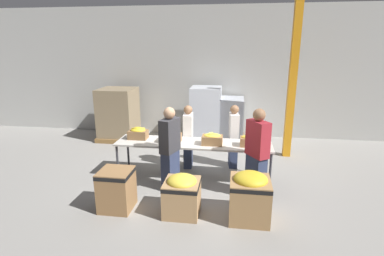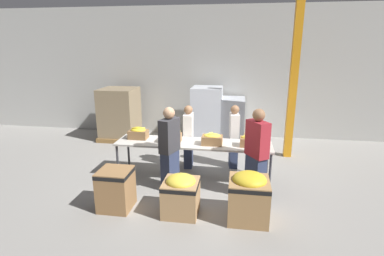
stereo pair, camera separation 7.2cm
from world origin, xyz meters
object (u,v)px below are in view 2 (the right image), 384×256
at_px(donation_bin_2, 249,195).
at_px(banana_box_1, 171,137).
at_px(banana_box_3, 251,141).
at_px(donation_bin_0, 116,188).
at_px(volunteer_3, 170,150).
at_px(banana_box_2, 212,139).
at_px(banana_box_0, 138,133).
at_px(pallet_stack_2, 120,114).
at_px(donation_bin_1, 181,193).
at_px(volunteer_0, 234,137).
at_px(support_pillar, 293,80).
at_px(sorting_table, 193,145).
at_px(volunteer_1, 256,154).
at_px(pallet_stack_1, 207,115).
at_px(volunteer_2, 188,137).
at_px(pallet_stack_0, 227,120).

bearing_deg(donation_bin_2, banana_box_1, 138.46).
xyz_separation_m(banana_box_3, donation_bin_0, (-2.38, -1.41, -0.55)).
bearing_deg(volunteer_3, banana_box_2, -37.23).
bearing_deg(banana_box_0, pallet_stack_2, 120.47).
bearing_deg(donation_bin_1, banana_box_0, 128.92).
bearing_deg(donation_bin_2, pallet_stack_2, 133.82).
bearing_deg(banana_box_2, donation_bin_1, -105.87).
height_order(volunteer_0, donation_bin_0, volunteer_0).
bearing_deg(pallet_stack_2, donation_bin_1, -56.01).
relative_size(banana_box_2, support_pillar, 0.11).
bearing_deg(banana_box_0, sorting_table, -4.10).
xyz_separation_m(volunteer_1, pallet_stack_1, (-1.30, 3.30, -0.05)).
relative_size(banana_box_1, banana_box_2, 0.98).
bearing_deg(banana_box_1, volunteer_2, 67.18).
bearing_deg(pallet_stack_0, volunteer_2, -110.45).
relative_size(volunteer_0, volunteer_3, 0.89).
bearing_deg(donation_bin_2, sorting_table, 127.93).
bearing_deg(banana_box_3, volunteer_1, -81.84).
bearing_deg(banana_box_2, volunteer_1, -32.57).
xyz_separation_m(volunteer_3, pallet_stack_0, (0.98, 3.38, -0.20)).
relative_size(volunteer_3, donation_bin_2, 2.03).
relative_size(banana_box_0, volunteer_0, 0.27).
bearing_deg(pallet_stack_2, sorting_table, -43.20).
height_order(banana_box_3, volunteer_3, volunteer_3).
bearing_deg(donation_bin_0, banana_box_3, 30.65).
relative_size(banana_box_2, banana_box_3, 0.95).
distance_m(banana_box_3, pallet_stack_1, 2.99).
xyz_separation_m(sorting_table, volunteer_2, (-0.21, 0.60, -0.02)).
xyz_separation_m(banana_box_2, pallet_stack_2, (-3.10, 2.60, -0.16)).
height_order(banana_box_2, volunteer_3, volunteer_3).
distance_m(banana_box_2, pallet_stack_2, 4.05).
bearing_deg(donation_bin_1, donation_bin_2, -0.00).
relative_size(sorting_table, pallet_stack_0, 2.53).
height_order(banana_box_1, banana_box_2, banana_box_2).
relative_size(donation_bin_1, support_pillar, 0.18).
bearing_deg(volunteer_1, support_pillar, -56.15).
height_order(donation_bin_1, support_pillar, support_pillar).
relative_size(sorting_table, donation_bin_2, 3.98).
bearing_deg(banana_box_0, support_pillar, 24.92).
relative_size(banana_box_0, banana_box_1, 0.98).
distance_m(sorting_table, pallet_stack_1, 2.66).
distance_m(banana_box_0, banana_box_1, 0.79).
relative_size(donation_bin_0, support_pillar, 0.18).
height_order(banana_box_1, donation_bin_2, banana_box_1).
bearing_deg(volunteer_2, pallet_stack_1, 171.65).
bearing_deg(donation_bin_1, volunteer_3, 113.92).
distance_m(banana_box_0, support_pillar, 4.01).
relative_size(volunteer_1, pallet_stack_2, 1.10).
xyz_separation_m(volunteer_0, donation_bin_1, (-0.84, -2.26, -0.37)).
xyz_separation_m(volunteer_3, donation_bin_0, (-0.79, -0.88, -0.45)).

